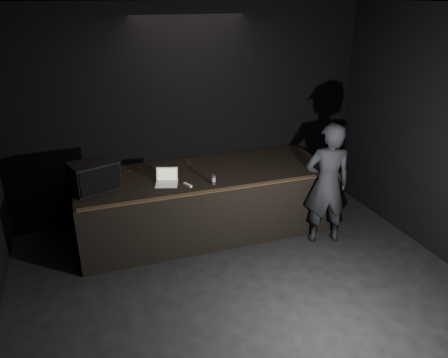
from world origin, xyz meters
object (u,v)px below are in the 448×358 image
laptop (167,180)px  beer_can (214,180)px  stage_riser (205,201)px  person (327,184)px  stage_monitor (94,176)px

laptop → beer_can: laptop is taller
beer_can → stage_riser: bearing=88.6°
stage_riser → person: bearing=-30.2°
person → laptop: bearing=-3.5°
stage_riser → beer_can: 0.75m
stage_monitor → person: bearing=-33.0°
laptop → beer_can: 0.69m
laptop → stage_riser: bearing=36.3°
stage_riser → person: 1.94m
stage_monitor → beer_can: size_ratio=4.93×
stage_riser → stage_monitor: stage_monitor is taller
stage_monitor → person: size_ratio=0.38×
beer_can → stage_monitor: bearing=167.0°
laptop → beer_can: size_ratio=2.63×
beer_can → person: bearing=-15.9°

